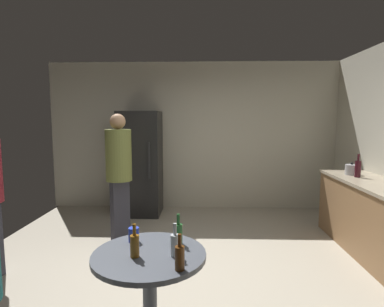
% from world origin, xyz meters
% --- Properties ---
extents(ground_plane, '(5.20, 5.20, 0.10)m').
position_xyz_m(ground_plane, '(0.00, 0.00, -0.05)').
color(ground_plane, '#B2A893').
extents(wall_back, '(5.32, 0.06, 2.70)m').
position_xyz_m(wall_back, '(0.00, 2.63, 1.35)').
color(wall_back, beige).
rests_on(wall_back, ground_plane).
extents(refrigerator, '(0.70, 0.68, 1.80)m').
position_xyz_m(refrigerator, '(-0.92, 2.20, 0.90)').
color(refrigerator, black).
rests_on(refrigerator, ground_plane).
extents(kitchen_counter, '(0.64, 2.21, 0.90)m').
position_xyz_m(kitchen_counter, '(2.28, 0.53, 0.45)').
color(kitchen_counter, olive).
rests_on(kitchen_counter, ground_plane).
extents(kettle, '(0.24, 0.17, 0.18)m').
position_xyz_m(kettle, '(2.23, 1.18, 0.97)').
color(kettle, '#B2B2B7').
rests_on(kettle, kitchen_counter).
extents(wine_bottle_on_counter, '(0.08, 0.08, 0.31)m').
position_xyz_m(wine_bottle_on_counter, '(2.22, 0.99, 1.02)').
color(wine_bottle_on_counter, '#3F141E').
rests_on(wine_bottle_on_counter, kitchen_counter).
extents(foreground_table, '(0.80, 0.80, 0.73)m').
position_xyz_m(foreground_table, '(-0.21, -1.05, 0.63)').
color(foreground_table, '#4C515B').
rests_on(foreground_table, ground_plane).
extents(beer_bottle_amber, '(0.06, 0.06, 0.23)m').
position_xyz_m(beer_bottle_amber, '(-0.30, -1.11, 0.82)').
color(beer_bottle_amber, '#8C5919').
rests_on(beer_bottle_amber, foreground_table).
extents(beer_bottle_brown, '(0.06, 0.06, 0.23)m').
position_xyz_m(beer_bottle_brown, '(0.02, -1.29, 0.82)').
color(beer_bottle_brown, '#593314').
rests_on(beer_bottle_brown, foreground_table).
extents(beer_bottle_green, '(0.06, 0.06, 0.23)m').
position_xyz_m(beer_bottle_green, '(-0.02, -0.89, 0.82)').
color(beer_bottle_green, '#26662D').
rests_on(beer_bottle_green, foreground_table).
extents(beer_bottle_clear, '(0.06, 0.06, 0.23)m').
position_xyz_m(beer_bottle_clear, '(-0.02, -1.09, 0.82)').
color(beer_bottle_clear, silver).
rests_on(beer_bottle_clear, foreground_table).
extents(plastic_cup_blue, '(0.08, 0.08, 0.11)m').
position_xyz_m(plastic_cup_blue, '(-0.36, -0.86, 0.79)').
color(plastic_cup_blue, blue).
rests_on(plastic_cup_blue, foreground_table).
extents(person_in_olive_shirt, '(0.47, 0.47, 1.74)m').
position_xyz_m(person_in_olive_shirt, '(-0.94, 0.89, 1.02)').
color(person_in_olive_shirt, '#2D2D38').
rests_on(person_in_olive_shirt, ground_plane).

